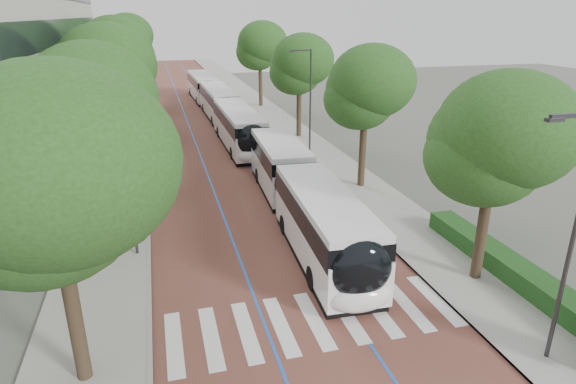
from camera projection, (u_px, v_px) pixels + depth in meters
name	position (u px, v px, depth m)	size (l,w,h in m)	color
ground	(317.00, 338.00, 16.62)	(160.00, 160.00, 0.00)	#51544C
road	(200.00, 116.00, 52.77)	(11.00, 140.00, 0.02)	brown
sidewalk_left	(129.00, 119.00, 50.88)	(4.00, 140.00, 0.12)	#98968F
sidewalk_right	(267.00, 112.00, 54.62)	(4.00, 140.00, 0.12)	#98968F
kerb_left	(147.00, 118.00, 51.35)	(0.20, 140.00, 0.14)	gray
kerb_right	(250.00, 113.00, 54.15)	(0.20, 140.00, 0.14)	gray
zebra_crossing	(314.00, 320.00, 17.57)	(10.55, 3.60, 0.01)	silver
lane_line_left	(185.00, 117.00, 52.36)	(0.12, 126.00, 0.01)	blue
lane_line_right	(215.00, 115.00, 53.16)	(0.12, 126.00, 0.01)	blue
hedge	(539.00, 287.00, 18.71)	(1.20, 14.00, 0.80)	#153E15
streetlight_near	(571.00, 224.00, 13.89)	(1.82, 0.20, 8.00)	#303032
streetlight_far	(308.00, 94.00, 36.48)	(1.82, 0.20, 8.00)	#303032
lamp_post_left	(127.00, 171.00, 20.90)	(0.14, 0.14, 8.00)	#303032
trees_left	(112.00, 67.00, 35.94)	(6.38, 61.33, 10.13)	black
trees_right	(315.00, 72.00, 37.70)	(5.80, 47.57, 9.30)	black
lead_bus	(303.00, 197.00, 24.86)	(3.39, 18.50, 3.20)	black
bus_queued_0	(239.00, 129.00, 39.60)	(2.61, 12.41, 3.20)	white
bus_queued_1	(219.00, 104.00, 50.77)	(2.72, 12.44, 3.20)	white
bus_queued_2	(203.00, 87.00, 62.15)	(2.88, 12.47, 3.20)	white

